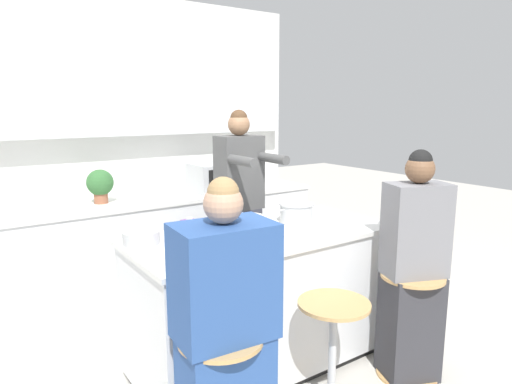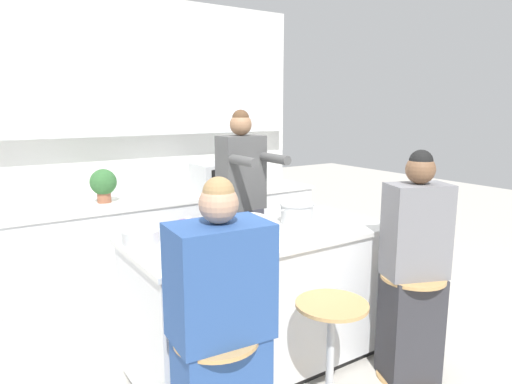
{
  "view_description": "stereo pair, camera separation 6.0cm",
  "coord_description": "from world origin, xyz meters",
  "px_view_note": "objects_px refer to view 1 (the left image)",
  "views": [
    {
      "loc": [
        -1.63,
        -2.29,
        1.71
      ],
      "look_at": [
        0.0,
        0.08,
        1.17
      ],
      "focal_mm": 32.0,
      "sensor_mm": 36.0,
      "label": 1
    },
    {
      "loc": [
        -1.58,
        -2.32,
        1.71
      ],
      "look_at": [
        0.0,
        0.08,
        1.17
      ],
      "focal_mm": 32.0,
      "sensor_mm": 36.0,
      "label": 2
    }
  ],
  "objects_px": {
    "cooking_pot": "(296,213)",
    "bar_stool_center": "(332,354)",
    "coffee_cup_near": "(217,243)",
    "kitchen_island": "(263,299)",
    "juice_carton": "(190,234)",
    "fruit_bowl": "(141,237)",
    "person_wrapped_blanket": "(225,339)",
    "person_cooking": "(240,216)",
    "banana_bunch": "(232,237)",
    "microwave": "(220,177)",
    "person_seated_near": "(413,277)",
    "potted_plant": "(100,184)",
    "bar_stool_rightmost": "(410,320)"
  },
  "relations": [
    {
      "from": "cooking_pot",
      "to": "potted_plant",
      "type": "height_order",
      "value": "potted_plant"
    },
    {
      "from": "bar_stool_center",
      "to": "cooking_pot",
      "type": "distance_m",
      "value": 1.0
    },
    {
      "from": "fruit_bowl",
      "to": "microwave",
      "type": "xyz_separation_m",
      "value": [
        1.27,
        1.27,
        0.09
      ]
    },
    {
      "from": "bar_stool_center",
      "to": "person_seated_near",
      "type": "distance_m",
      "value": 0.74
    },
    {
      "from": "person_cooking",
      "to": "potted_plant",
      "type": "xyz_separation_m",
      "value": [
        -0.86,
        0.81,
        0.23
      ]
    },
    {
      "from": "cooking_pot",
      "to": "banana_bunch",
      "type": "relative_size",
      "value": 1.86
    },
    {
      "from": "bar_stool_center",
      "to": "juice_carton",
      "type": "bearing_deg",
      "value": 130.52
    },
    {
      "from": "person_wrapped_blanket",
      "to": "juice_carton",
      "type": "xyz_separation_m",
      "value": [
        0.13,
        0.6,
        0.33
      ]
    },
    {
      "from": "cooking_pot",
      "to": "coffee_cup_near",
      "type": "xyz_separation_m",
      "value": [
        -0.77,
        -0.24,
        -0.02
      ]
    },
    {
      "from": "bar_stool_rightmost",
      "to": "banana_bunch",
      "type": "bearing_deg",
      "value": 148.21
    },
    {
      "from": "banana_bunch",
      "to": "kitchen_island",
      "type": "bearing_deg",
      "value": 10.49
    },
    {
      "from": "kitchen_island",
      "to": "person_cooking",
      "type": "distance_m",
      "value": 0.86
    },
    {
      "from": "fruit_bowl",
      "to": "potted_plant",
      "type": "xyz_separation_m",
      "value": [
        0.15,
        1.32,
        0.12
      ]
    },
    {
      "from": "cooking_pot",
      "to": "juice_carton",
      "type": "bearing_deg",
      "value": -173.05
    },
    {
      "from": "coffee_cup_near",
      "to": "potted_plant",
      "type": "bearing_deg",
      "value": 94.81
    },
    {
      "from": "kitchen_island",
      "to": "bar_stool_center",
      "type": "relative_size",
      "value": 2.51
    },
    {
      "from": "kitchen_island",
      "to": "juice_carton",
      "type": "xyz_separation_m",
      "value": [
        -0.53,
        -0.03,
        0.54
      ]
    },
    {
      "from": "person_wrapped_blanket",
      "to": "potted_plant",
      "type": "bearing_deg",
      "value": 92.06
    },
    {
      "from": "person_cooking",
      "to": "fruit_bowl",
      "type": "height_order",
      "value": "person_cooking"
    },
    {
      "from": "potted_plant",
      "to": "person_wrapped_blanket",
      "type": "bearing_deg",
      "value": -92.27
    },
    {
      "from": "cooking_pot",
      "to": "fruit_bowl",
      "type": "xyz_separation_m",
      "value": [
        -1.06,
        0.14,
        -0.03
      ]
    },
    {
      "from": "kitchen_island",
      "to": "fruit_bowl",
      "type": "xyz_separation_m",
      "value": [
        -0.73,
        0.21,
        0.49
      ]
    },
    {
      "from": "person_seated_near",
      "to": "juice_carton",
      "type": "xyz_separation_m",
      "value": [
        -1.22,
        0.6,
        0.33
      ]
    },
    {
      "from": "bar_stool_rightmost",
      "to": "fruit_bowl",
      "type": "bearing_deg",
      "value": 148.89
    },
    {
      "from": "person_wrapped_blanket",
      "to": "person_seated_near",
      "type": "xyz_separation_m",
      "value": [
        1.35,
        0.0,
        0.0
      ]
    },
    {
      "from": "banana_bunch",
      "to": "person_cooking",
      "type": "bearing_deg",
      "value": 54.42
    },
    {
      "from": "bar_stool_rightmost",
      "to": "coffee_cup_near",
      "type": "distance_m",
      "value": 1.35
    },
    {
      "from": "bar_stool_rightmost",
      "to": "fruit_bowl",
      "type": "distance_m",
      "value": 1.74
    },
    {
      "from": "fruit_bowl",
      "to": "person_wrapped_blanket",
      "type": "bearing_deg",
      "value": -85.87
    },
    {
      "from": "person_cooking",
      "to": "coffee_cup_near",
      "type": "height_order",
      "value": "person_cooking"
    },
    {
      "from": "person_wrapped_blanket",
      "to": "cooking_pot",
      "type": "distance_m",
      "value": 1.27
    },
    {
      "from": "person_seated_near",
      "to": "juice_carton",
      "type": "distance_m",
      "value": 1.4
    },
    {
      "from": "kitchen_island",
      "to": "juice_carton",
      "type": "height_order",
      "value": "juice_carton"
    },
    {
      "from": "coffee_cup_near",
      "to": "microwave",
      "type": "distance_m",
      "value": 1.93
    },
    {
      "from": "cooking_pot",
      "to": "bar_stool_center",
      "type": "bearing_deg",
      "value": -114.7
    },
    {
      "from": "cooking_pot",
      "to": "bar_stool_rightmost",
      "type": "bearing_deg",
      "value": -63.68
    },
    {
      "from": "bar_stool_rightmost",
      "to": "person_wrapped_blanket",
      "type": "bearing_deg",
      "value": 179.93
    },
    {
      "from": "microwave",
      "to": "cooking_pot",
      "type": "bearing_deg",
      "value": -98.59
    },
    {
      "from": "person_wrapped_blanket",
      "to": "person_seated_near",
      "type": "height_order",
      "value": "person_seated_near"
    },
    {
      "from": "bar_stool_center",
      "to": "cooking_pot",
      "type": "bearing_deg",
      "value": 65.3
    },
    {
      "from": "person_seated_near",
      "to": "potted_plant",
      "type": "xyz_separation_m",
      "value": [
        -1.27,
        2.17,
        0.4
      ]
    },
    {
      "from": "person_cooking",
      "to": "banana_bunch",
      "type": "relative_size",
      "value": 9.72
    },
    {
      "from": "cooking_pot",
      "to": "person_wrapped_blanket",
      "type": "bearing_deg",
      "value": -144.58
    },
    {
      "from": "person_wrapped_blanket",
      "to": "cooking_pot",
      "type": "relative_size",
      "value": 4.4
    },
    {
      "from": "bar_stool_rightmost",
      "to": "microwave",
      "type": "distance_m",
      "value": 2.23
    },
    {
      "from": "person_wrapped_blanket",
      "to": "banana_bunch",
      "type": "height_order",
      "value": "person_wrapped_blanket"
    },
    {
      "from": "bar_stool_rightmost",
      "to": "fruit_bowl",
      "type": "xyz_separation_m",
      "value": [
        -1.41,
        0.85,
        0.57
      ]
    },
    {
      "from": "bar_stool_rightmost",
      "to": "cooking_pot",
      "type": "xyz_separation_m",
      "value": [
        -0.35,
        0.71,
        0.6
      ]
    },
    {
      "from": "person_seated_near",
      "to": "coffee_cup_near",
      "type": "bearing_deg",
      "value": 179.39
    },
    {
      "from": "person_seated_near",
      "to": "cooking_pot",
      "type": "distance_m",
      "value": 0.85
    }
  ]
}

